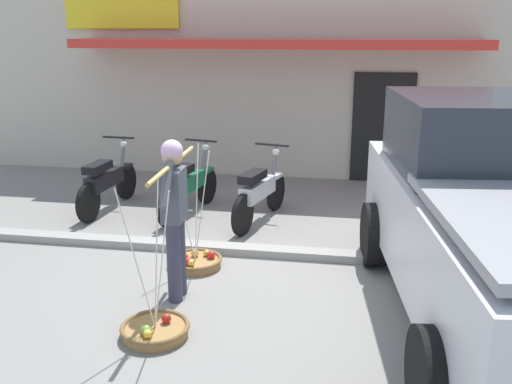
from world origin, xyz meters
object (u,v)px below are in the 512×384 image
at_px(fruit_basket_right_side, 195,261).
at_px(motorcycle_second_in_row, 188,186).
at_px(motorcycle_third_in_row, 259,192).
at_px(motorcycle_nearest_shop, 107,182).
at_px(fruit_vendor, 174,209).
at_px(parked_truck, 502,220).
at_px(fruit_basket_left_side, 155,329).

distance_m(fruit_basket_right_side, motorcycle_second_in_row, 2.03).
bearing_deg(fruit_basket_right_side, motorcycle_third_in_row, 74.35).
distance_m(fruit_basket_right_side, motorcycle_third_in_row, 1.85).
height_order(fruit_basket_right_side, motorcycle_nearest_shop, fruit_basket_right_side).
xyz_separation_m(fruit_vendor, motorcycle_second_in_row, (-0.67, 2.69, -0.52)).
relative_size(fruit_vendor, parked_truck, 0.35).
xyz_separation_m(fruit_basket_right_side, parked_truck, (3.19, -0.75, 0.95)).
bearing_deg(parked_truck, motorcycle_nearest_shop, 152.62).
relative_size(fruit_basket_left_side, motorcycle_nearest_shop, 0.80).
bearing_deg(fruit_basket_left_side, motorcycle_nearest_shop, 119.77).
distance_m(fruit_basket_left_side, motorcycle_second_in_row, 3.58).
height_order(fruit_vendor, parked_truck, parked_truck).
bearing_deg(fruit_vendor, parked_truck, 0.85).
height_order(fruit_basket_left_side, motorcycle_third_in_row, fruit_basket_left_side).
xyz_separation_m(fruit_basket_left_side, motorcycle_nearest_shop, (-2.01, 3.51, 0.38)).
bearing_deg(fruit_basket_left_side, fruit_basket_right_side, 92.25).
bearing_deg(fruit_vendor, fruit_basket_right_side, 92.19).
relative_size(fruit_basket_left_side, parked_truck, 0.30).
bearing_deg(motorcycle_second_in_row, fruit_vendor, -76.09).
relative_size(fruit_basket_right_side, motorcycle_third_in_row, 0.81).
bearing_deg(motorcycle_third_in_row, parked_truck, -42.74).
bearing_deg(fruit_basket_left_side, parked_truck, 15.18).
bearing_deg(motorcycle_second_in_row, motorcycle_nearest_shop, 179.29).
relative_size(fruit_vendor, fruit_basket_right_side, 1.17).
bearing_deg(fruit_basket_right_side, fruit_basket_left_side, -87.75).
bearing_deg(motorcycle_nearest_shop, fruit_basket_left_side, -60.23).
relative_size(fruit_basket_right_side, motorcycle_nearest_shop, 0.80).
bearing_deg(motorcycle_third_in_row, fruit_basket_right_side, -105.65).
xyz_separation_m(fruit_vendor, fruit_basket_left_side, (0.03, -0.80, -0.90)).
xyz_separation_m(motorcycle_nearest_shop, parked_truck, (5.13, -2.66, 0.58)).
distance_m(fruit_vendor, motorcycle_nearest_shop, 3.39).
relative_size(motorcycle_nearest_shop, motorcycle_second_in_row, 1.01).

